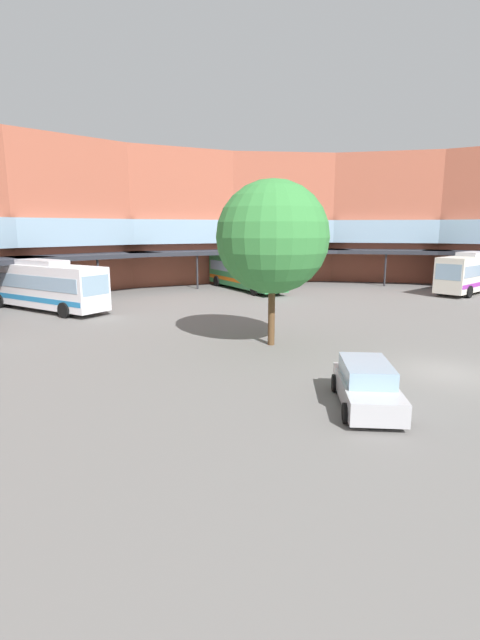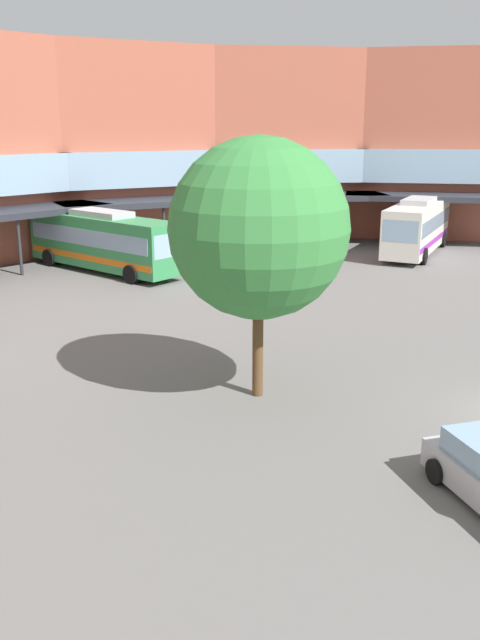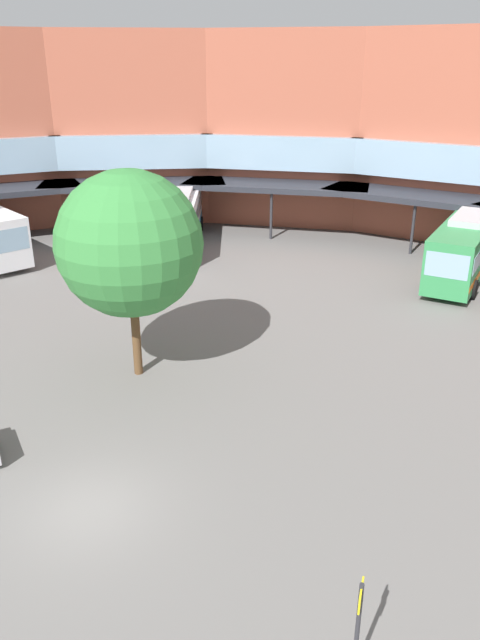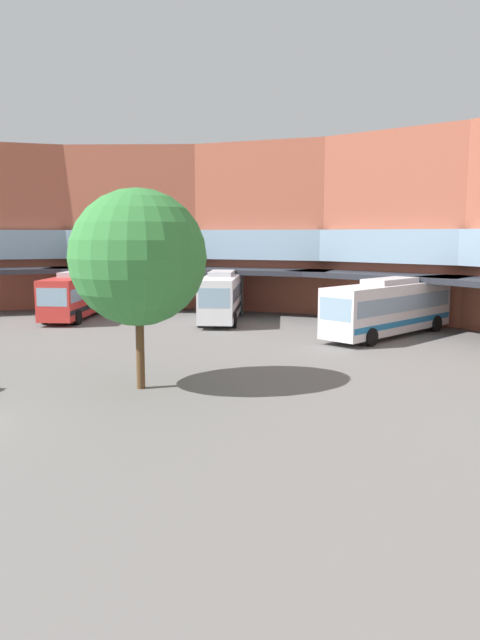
# 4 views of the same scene
# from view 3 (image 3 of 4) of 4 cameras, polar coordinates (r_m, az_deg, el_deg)

# --- Properties ---
(ground_plane) EXTENTS (124.32, 124.32, 0.00)m
(ground_plane) POSITION_cam_3_polar(r_m,az_deg,el_deg) (19.81, -13.59, -16.48)
(ground_plane) COLOR slate
(station_building) EXTENTS (81.23, 39.51, 14.33)m
(station_building) POSITION_cam_3_polar(r_m,az_deg,el_deg) (39.40, 1.51, 14.98)
(station_building) COLOR #AD5942
(station_building) RESTS_ON ground
(bus_2) EXTENTS (5.67, 11.92, 3.78)m
(bus_2) POSITION_cam_3_polar(r_m,az_deg,el_deg) (40.20, 20.05, 6.48)
(bus_2) COLOR #338C4C
(bus_2) RESTS_ON ground
(bus_4) EXTENTS (5.11, 11.88, 3.79)m
(bus_4) POSITION_cam_3_polar(r_m,az_deg,el_deg) (44.42, -5.63, 9.24)
(bus_4) COLOR white
(bus_4) RESTS_ON ground
(plaza_tree) EXTENTS (5.79, 5.79, 8.56)m
(plaza_tree) POSITION_cam_3_polar(r_m,az_deg,el_deg) (24.75, -10.09, 6.86)
(plaza_tree) COLOR brown
(plaza_tree) RESTS_ON ground
(stop_sign_post) EXTENTS (0.10, 0.60, 2.65)m
(stop_sign_post) POSITION_cam_3_polar(r_m,az_deg,el_deg) (14.48, 10.79, -25.55)
(stop_sign_post) COLOR #2D2D33
(stop_sign_post) RESTS_ON ground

